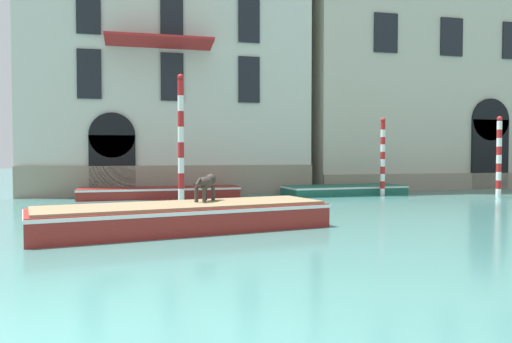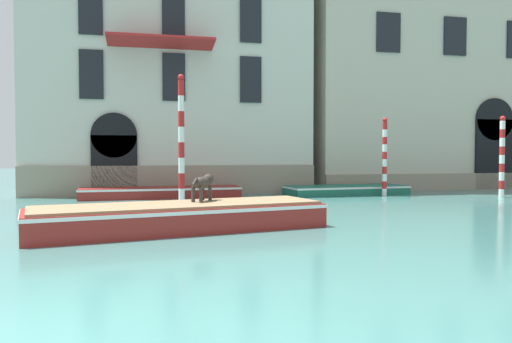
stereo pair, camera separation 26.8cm
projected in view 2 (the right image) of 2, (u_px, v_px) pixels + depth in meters
The scene contains 9 objects.
palazzo_left at pixel (170, 23), 24.46m from camera, with size 12.82×7.40×16.50m.
palazzo_right at pixel (422, 20), 27.48m from camera, with size 13.46×6.13×18.38m.
boat_foreground at pixel (180, 216), 11.91m from camera, with size 7.23×3.37×0.64m.
dog_on_deck at pixel (203, 183), 12.47m from camera, with size 0.66×0.92×0.69m.
boat_moored_near_palazzo at pixel (161, 192), 20.54m from camera, with size 6.55×1.73×0.44m.
boat_moored_far at pixel (346, 190), 22.30m from camera, with size 5.55×2.32×0.39m.
mooring_pole_0 at pixel (385, 157), 21.35m from camera, with size 0.21×0.21×3.36m.
mooring_pole_3 at pixel (502, 156), 20.61m from camera, with size 0.22×0.22×3.38m.
mooring_pole_4 at pixel (181, 139), 17.99m from camera, with size 0.23×0.23×4.68m.
Camera 2 is at (0.92, -5.00, 1.85)m, focal length 35.00 mm.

